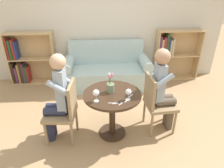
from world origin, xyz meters
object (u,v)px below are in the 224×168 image
at_px(chair_right, 156,101).
at_px(wine_glass_left, 96,93).
at_px(person_right, 163,88).
at_px(couch, 107,71).
at_px(bookshelf_left, 27,61).
at_px(person_left, 57,98).
at_px(wine_glass_right, 128,92).
at_px(bookshelf_right, 171,54).
at_px(chair_left, 65,110).
at_px(flower_vase, 110,86).

height_order(chair_right, wine_glass_left, chair_right).
relative_size(person_right, wine_glass_left, 7.89).
bearing_deg(person_right, couch, 20.74).
bearing_deg(chair_right, bookshelf_left, 47.93).
height_order(person_left, wine_glass_right, person_left).
xyz_separation_m(person_right, wine_glass_right, (-0.55, -0.26, 0.11)).
xyz_separation_m(bookshelf_right, person_left, (-2.22, -1.92, 0.10)).
bearing_deg(person_left, bookshelf_left, -147.48).
bearing_deg(bookshelf_right, bookshelf_left, -179.98).
height_order(bookshelf_left, bookshelf_right, same).
bearing_deg(person_left, couch, 160.67).
bearing_deg(wine_glass_left, bookshelf_right, 50.60).
bearing_deg(wine_glass_right, wine_glass_left, -179.00).
bearing_deg(person_right, wine_glass_left, 100.67).
height_order(couch, person_left, person_left).
height_order(chair_right, person_left, person_left).
bearing_deg(chair_right, couch, 17.95).
height_order(chair_left, wine_glass_left, chair_left).
bearing_deg(couch, bookshelf_right, 10.33).
distance_m(couch, chair_right, 1.68).
bearing_deg(wine_glass_left, wine_glass_right, 1.00).
distance_m(chair_left, flower_vase, 0.71).
xyz_separation_m(person_right, wine_glass_left, (-0.96, -0.27, 0.12)).
bearing_deg(chair_right, flower_vase, 87.97).
bearing_deg(chair_left, bookshelf_left, -145.65).
distance_m(person_left, person_right, 1.49).
xyz_separation_m(chair_left, chair_right, (1.31, 0.13, 0.00)).
relative_size(couch, wine_glass_right, 11.93).
bearing_deg(bookshelf_left, wine_glass_left, -53.45).
distance_m(couch, bookshelf_left, 1.78).
distance_m(chair_left, wine_glass_left, 0.56).
bearing_deg(wine_glass_left, person_right, 15.82).
height_order(bookshelf_left, chair_right, bookshelf_left).
distance_m(bookshelf_left, flower_vase, 2.54).
relative_size(chair_left, chair_right, 1.00).
distance_m(couch, wine_glass_left, 1.88).
distance_m(couch, person_right, 1.74).
bearing_deg(chair_left, wine_glass_right, 86.52).
bearing_deg(person_left, chair_left, 86.65).
bearing_deg(bookshelf_right, wine_glass_right, -121.96).
bearing_deg(wine_glass_left, person_left, 164.60).
relative_size(bookshelf_right, chair_left, 1.25).
bearing_deg(wine_glass_right, flower_vase, 135.26).
height_order(person_right, flower_vase, person_right).
relative_size(chair_left, flower_vase, 3.18).
height_order(chair_right, flower_vase, flower_vase).
height_order(bookshelf_right, wine_glass_left, bookshelf_right).
xyz_separation_m(wine_glass_left, wine_glass_right, (0.41, 0.01, -0.01)).
xyz_separation_m(couch, wine_glass_left, (-0.22, -1.80, 0.51)).
bearing_deg(chair_right, person_right, -86.36).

